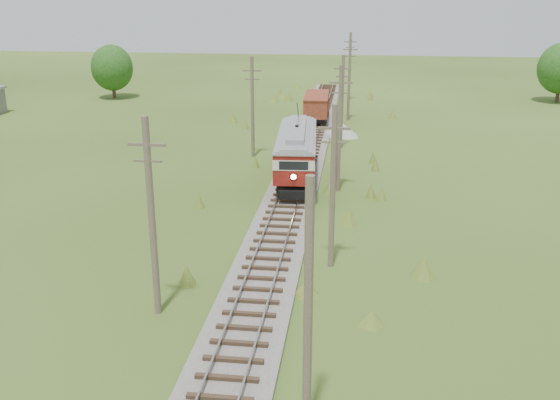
# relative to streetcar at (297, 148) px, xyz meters

# --- Properties ---
(railbed_main) EXTENTS (3.60, 96.00, 0.57)m
(railbed_main) POSITION_rel_streetcar_xyz_m (-0.00, 0.98, -2.40)
(railbed_main) COLOR #605B54
(railbed_main) RESTS_ON ground
(streetcar) EXTENTS (3.59, 12.26, 5.56)m
(streetcar) POSITION_rel_streetcar_xyz_m (0.00, 0.00, 0.00)
(streetcar) COLOR black
(streetcar) RESTS_ON ground
(gondola) EXTENTS (2.76, 7.80, 2.56)m
(gondola) POSITION_rel_streetcar_xyz_m (-0.00, 21.91, -0.65)
(gondola) COLOR black
(gondola) RESTS_ON ground
(gravel_pile) EXTENTS (3.63, 3.85, 1.32)m
(gravel_pile) POSITION_rel_streetcar_xyz_m (2.89, 16.39, -1.98)
(gravel_pile) COLOR gray
(gravel_pile) RESTS_ON ground
(utility_pole_r_1) EXTENTS (0.30, 0.30, 8.80)m
(utility_pole_r_1) POSITION_rel_streetcar_xyz_m (3.10, -28.02, 1.81)
(utility_pole_r_1) COLOR brown
(utility_pole_r_1) RESTS_ON ground
(utility_pole_r_2) EXTENTS (1.60, 0.30, 8.60)m
(utility_pole_r_2) POSITION_rel_streetcar_xyz_m (3.30, -15.02, 1.83)
(utility_pole_r_2) COLOR brown
(utility_pole_r_2) RESTS_ON ground
(utility_pole_r_3) EXTENTS (1.60, 0.30, 9.00)m
(utility_pole_r_3) POSITION_rel_streetcar_xyz_m (3.20, -2.02, 2.03)
(utility_pole_r_3) COLOR brown
(utility_pole_r_3) RESTS_ON ground
(utility_pole_r_4) EXTENTS (1.60, 0.30, 8.40)m
(utility_pole_r_4) POSITION_rel_streetcar_xyz_m (3.00, 10.98, 1.73)
(utility_pole_r_4) COLOR brown
(utility_pole_r_4) RESTS_ON ground
(utility_pole_r_5) EXTENTS (1.60, 0.30, 8.90)m
(utility_pole_r_5) POSITION_rel_streetcar_xyz_m (3.40, 23.98, 1.98)
(utility_pole_r_5) COLOR brown
(utility_pole_r_5) RESTS_ON ground
(utility_pole_r_6) EXTENTS (1.60, 0.30, 8.70)m
(utility_pole_r_6) POSITION_rel_streetcar_xyz_m (3.20, 36.98, 1.88)
(utility_pole_r_6) COLOR brown
(utility_pole_r_6) RESTS_ON ground
(utility_pole_l_a) EXTENTS (1.60, 0.30, 9.00)m
(utility_pole_l_a) POSITION_rel_streetcar_xyz_m (-4.20, -21.02, 2.03)
(utility_pole_l_a) COLOR brown
(utility_pole_l_a) RESTS_ON ground
(utility_pole_l_b) EXTENTS (1.60, 0.30, 8.60)m
(utility_pole_l_b) POSITION_rel_streetcar_xyz_m (-4.50, 6.98, 1.83)
(utility_pole_l_b) COLOR brown
(utility_pole_l_b) RESTS_ON ground
(tree_mid_a) EXTENTS (5.46, 5.46, 7.03)m
(tree_mid_a) POSITION_rel_streetcar_xyz_m (-28.00, 34.98, 1.43)
(tree_mid_a) COLOR #38281C
(tree_mid_a) RESTS_ON ground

